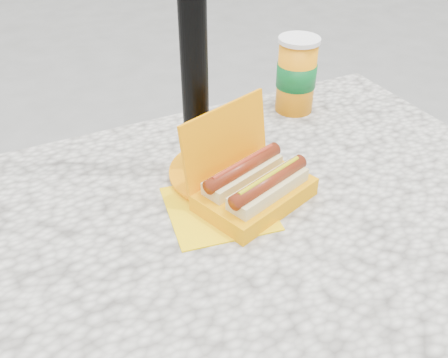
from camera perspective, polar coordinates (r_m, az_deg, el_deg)
name	(u,v)px	position (r m, az deg, el deg)	size (l,w,h in m)	color
picnic_table	(233,256)	(0.98, 1.04, -8.84)	(1.20, 0.80, 0.75)	beige
hotdog_box	(253,185)	(0.92, 3.33, -0.66)	(0.25, 0.21, 0.17)	#FF8F00
fries_plate	(227,173)	(0.99, 0.35, 0.68)	(0.29, 0.31, 0.04)	yellow
soda_cup	(296,75)	(1.22, 8.27, 11.70)	(0.10, 0.10, 0.18)	orange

